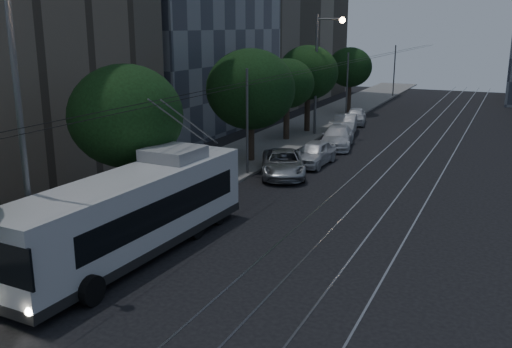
{
  "coord_description": "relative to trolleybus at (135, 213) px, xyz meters",
  "views": [
    {
      "loc": [
        8.21,
        -18.21,
        8.3
      ],
      "look_at": [
        -1.81,
        3.57,
        2.0
      ],
      "focal_mm": 40.0,
      "sensor_mm": 36.0,
      "label": 1
    }
  ],
  "objects": [
    {
      "name": "tree_5",
      "position": [
        -2.4,
        37.1,
        2.75
      ],
      "size": [
        4.12,
        4.12,
        6.26
      ],
      "color": "black",
      "rests_on": "ground"
    },
    {
      "name": "pickup_silver",
      "position": [
        0.64,
        12.93,
        -0.92
      ],
      "size": [
        4.21,
        5.65,
        1.43
      ],
      "primitive_type": "imported",
      "rotation": [
        0.0,
        0.0,
        0.41
      ],
      "color": "#A5A8AD",
      "rests_on": "ground"
    },
    {
      "name": "ground",
      "position": [
        4.1,
        2.08,
        -1.63
      ],
      "size": [
        120.0,
        120.0,
        0.0
      ],
      "primitive_type": "plane",
      "color": "black",
      "rests_on": "ground"
    },
    {
      "name": "tram_rails",
      "position": [
        6.6,
        22.08,
        -1.63
      ],
      "size": [
        4.52,
        90.0,
        0.02
      ],
      "color": "gray",
      "rests_on": "ground"
    },
    {
      "name": "tree_4",
      "position": [
        -2.65,
        26.08,
        3.05
      ],
      "size": [
        4.65,
        4.65,
        6.8
      ],
      "color": "black",
      "rests_on": "ground"
    },
    {
      "name": "tree_1",
      "position": [
        -2.9,
        3.57,
        2.86
      ],
      "size": [
        4.92,
        4.92,
        6.72
      ],
      "color": "black",
      "rests_on": "ground"
    },
    {
      "name": "car_white_a",
      "position": [
        1.4,
        16.08,
        -0.9
      ],
      "size": [
        1.85,
        4.36,
        1.47
      ],
      "primitive_type": "imported",
      "rotation": [
        0.0,
        0.0,
        -0.03
      ],
      "color": "silver",
      "rests_on": "ground"
    },
    {
      "name": "car_white_d",
      "position": [
        -0.2,
        31.58,
        -0.94
      ],
      "size": [
        2.43,
        4.34,
        1.39
      ],
      "primitive_type": "imported",
      "rotation": [
        0.0,
        0.0,
        0.2
      ],
      "color": "silver",
      "rests_on": "ground"
    },
    {
      "name": "tree_3",
      "position": [
        -2.9,
        22.29,
        2.54
      ],
      "size": [
        3.96,
        3.96,
        5.98
      ],
      "color": "black",
      "rests_on": "ground"
    },
    {
      "name": "car_white_c",
      "position": [
        0.29,
        26.58,
        -0.87
      ],
      "size": [
        2.54,
        4.9,
        1.54
      ],
      "primitive_type": "imported",
      "rotation": [
        0.0,
        0.0,
        0.2
      ],
      "color": "#B4B4B8",
      "rests_on": "ground"
    },
    {
      "name": "streetlamp_far",
      "position": [
        -1.3,
        25.14,
        3.88
      ],
      "size": [
        2.22,
        0.44,
        9.06
      ],
      "color": "slate",
      "rests_on": "ground"
    },
    {
      "name": "overhead_wires",
      "position": [
        -0.87,
        22.08,
        1.83
      ],
      "size": [
        2.23,
        90.0,
        6.0
      ],
      "color": "black",
      "rests_on": "ground"
    },
    {
      "name": "car_white_b",
      "position": [
        1.18,
        21.58,
        -0.9
      ],
      "size": [
        2.97,
        5.33,
        1.46
      ],
      "primitive_type": "imported",
      "rotation": [
        0.0,
        0.0,
        0.19
      ],
      "color": "silver",
      "rests_on": "ground"
    },
    {
      "name": "trolleybus",
      "position": [
        0.0,
        0.0,
        0.0
      ],
      "size": [
        3.02,
        11.94,
        5.63
      ],
      "rotation": [
        0.0,
        0.0,
        -0.05
      ],
      "color": "silver",
      "rests_on": "ground"
    },
    {
      "name": "tree_2",
      "position": [
        -2.4,
        15.1,
        2.88
      ],
      "size": [
        5.41,
        5.41,
        6.96
      ],
      "color": "black",
      "rests_on": "ground"
    },
    {
      "name": "streetlamp_near",
      "position": [
        -1.29,
        -3.25,
        4.22
      ],
      "size": [
        2.35,
        0.44,
        9.68
      ],
      "color": "slate",
      "rests_on": "ground"
    },
    {
      "name": "sidewalk",
      "position": [
        -3.4,
        22.08,
        -1.56
      ],
      "size": [
        5.0,
        90.0,
        0.15
      ],
      "primitive_type": "cube",
      "color": "slate",
      "rests_on": "ground"
    }
  ]
}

